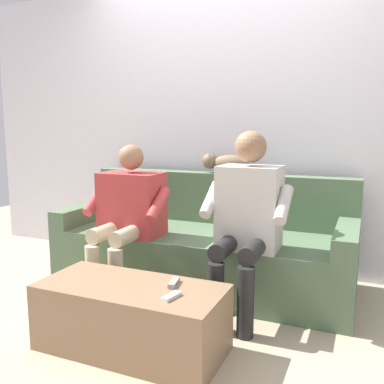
{
  "coord_description": "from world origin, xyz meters",
  "views": [
    {
      "loc": [
        -1.13,
        2.76,
        1.19
      ],
      "look_at": [
        0.0,
        0.12,
        0.75
      ],
      "focal_mm": 38.74,
      "sensor_mm": 36.0,
      "label": 1
    }
  ],
  "objects_px": {
    "remote_gray": "(174,283)",
    "remote_white": "(172,296)",
    "person_right_seated": "(128,210)",
    "cat_on_backrest": "(226,163)",
    "person_left_seated": "(247,214)",
    "couch": "(205,247)",
    "coffee_table": "(131,317)"
  },
  "relations": [
    {
      "from": "couch",
      "to": "remote_white",
      "type": "relative_size",
      "value": 18.66
    },
    {
      "from": "couch",
      "to": "coffee_table",
      "type": "xyz_separation_m",
      "value": [
        0.0,
        1.09,
        -0.1
      ]
    },
    {
      "from": "remote_gray",
      "to": "remote_white",
      "type": "relative_size",
      "value": 1.06
    },
    {
      "from": "coffee_table",
      "to": "remote_gray",
      "type": "relative_size",
      "value": 8.02
    },
    {
      "from": "remote_gray",
      "to": "person_left_seated",
      "type": "bearing_deg",
      "value": 147.56
    },
    {
      "from": "person_right_seated",
      "to": "remote_white",
      "type": "height_order",
      "value": "person_right_seated"
    },
    {
      "from": "coffee_table",
      "to": "cat_on_backrest",
      "type": "relative_size",
      "value": 1.84
    },
    {
      "from": "person_left_seated",
      "to": "remote_white",
      "type": "xyz_separation_m",
      "value": [
        0.16,
        0.75,
        -0.28
      ]
    },
    {
      "from": "couch",
      "to": "remote_white",
      "type": "bearing_deg",
      "value": 103.41
    },
    {
      "from": "person_left_seated",
      "to": "cat_on_backrest",
      "type": "relative_size",
      "value": 2.15
    },
    {
      "from": "couch",
      "to": "remote_gray",
      "type": "height_order",
      "value": "couch"
    },
    {
      "from": "remote_gray",
      "to": "remote_white",
      "type": "distance_m",
      "value": 0.17
    },
    {
      "from": "person_right_seated",
      "to": "cat_on_backrest",
      "type": "relative_size",
      "value": 1.97
    },
    {
      "from": "cat_on_backrest",
      "to": "couch",
      "type": "bearing_deg",
      "value": 78.51
    },
    {
      "from": "person_right_seated",
      "to": "coffee_table",
      "type": "bearing_deg",
      "value": 122.47
    },
    {
      "from": "person_right_seated",
      "to": "couch",
      "type": "bearing_deg",
      "value": -138.08
    },
    {
      "from": "person_right_seated",
      "to": "cat_on_backrest",
      "type": "bearing_deg",
      "value": -125.81
    },
    {
      "from": "person_right_seated",
      "to": "remote_gray",
      "type": "xyz_separation_m",
      "value": [
        -0.65,
        0.6,
        -0.23
      ]
    },
    {
      "from": "coffee_table",
      "to": "cat_on_backrest",
      "type": "distance_m",
      "value": 1.57
    },
    {
      "from": "remote_gray",
      "to": "cat_on_backrest",
      "type": "bearing_deg",
      "value": 175.33
    },
    {
      "from": "person_right_seated",
      "to": "remote_gray",
      "type": "relative_size",
      "value": 8.59
    },
    {
      "from": "couch",
      "to": "person_right_seated",
      "type": "height_order",
      "value": "person_right_seated"
    },
    {
      "from": "remote_gray",
      "to": "remote_white",
      "type": "xyz_separation_m",
      "value": [
        -0.06,
        0.16,
        -0.0
      ]
    },
    {
      "from": "cat_on_backrest",
      "to": "remote_white",
      "type": "xyz_separation_m",
      "value": [
        -0.21,
        1.45,
        -0.54
      ]
    },
    {
      "from": "person_left_seated",
      "to": "remote_white",
      "type": "relative_size",
      "value": 9.93
    },
    {
      "from": "remote_gray",
      "to": "remote_white",
      "type": "bearing_deg",
      "value": 10.53
    },
    {
      "from": "person_right_seated",
      "to": "cat_on_backrest",
      "type": "height_order",
      "value": "person_right_seated"
    },
    {
      "from": "cat_on_backrest",
      "to": "remote_gray",
      "type": "relative_size",
      "value": 4.37
    },
    {
      "from": "couch",
      "to": "person_left_seated",
      "type": "height_order",
      "value": "person_left_seated"
    },
    {
      "from": "person_left_seated",
      "to": "remote_gray",
      "type": "height_order",
      "value": "person_left_seated"
    },
    {
      "from": "couch",
      "to": "coffee_table",
      "type": "distance_m",
      "value": 1.09
    },
    {
      "from": "person_left_seated",
      "to": "cat_on_backrest",
      "type": "bearing_deg",
      "value": -61.59
    }
  ]
}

